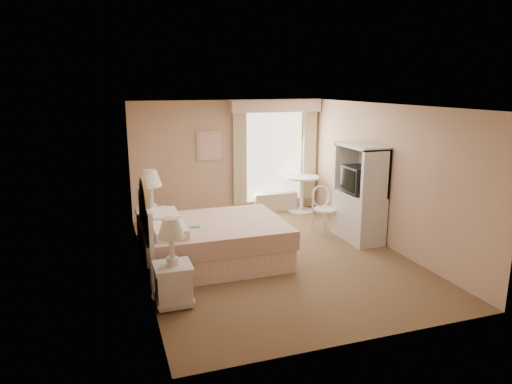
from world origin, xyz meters
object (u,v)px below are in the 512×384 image
object	(u,v)px
nightstand_near	(173,273)
armoire	(359,201)
bed	(207,241)
cafe_chair	(323,206)
nightstand_far	(152,218)
round_table	(302,188)

from	to	relation	value
nightstand_near	armoire	xyz separation A→B (m)	(3.65, 1.52, 0.30)
bed	nightstand_near	world-z (taller)	bed
nightstand_near	armoire	size ratio (longest dim) A/B	0.65
bed	armoire	size ratio (longest dim) A/B	1.27
nightstand_near	bed	bearing A→B (deg)	60.23
nightstand_near	cafe_chair	world-z (taller)	nightstand_near
nightstand_far	armoire	bearing A→B (deg)	-13.64
nightstand_far	cafe_chair	world-z (taller)	nightstand_far
nightstand_far	bed	bearing A→B (deg)	-57.38
nightstand_near	cafe_chair	xyz separation A→B (m)	(3.23, 2.12, 0.09)
armoire	nightstand_far	bearing A→B (deg)	166.36
nightstand_near	armoire	distance (m)	3.97
nightstand_near	round_table	bearing A→B (deg)	46.27
round_table	armoire	distance (m)	2.08
round_table	nightstand_far	bearing A→B (deg)	-161.04
bed	round_table	world-z (taller)	bed
nightstand_far	armoire	size ratio (longest dim) A/B	0.76
bed	armoire	distance (m)	2.96
round_table	cafe_chair	distance (m)	1.48
armoire	round_table	bearing A→B (deg)	96.19
bed	armoire	bearing A→B (deg)	4.87
nightstand_near	round_table	distance (m)	4.96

